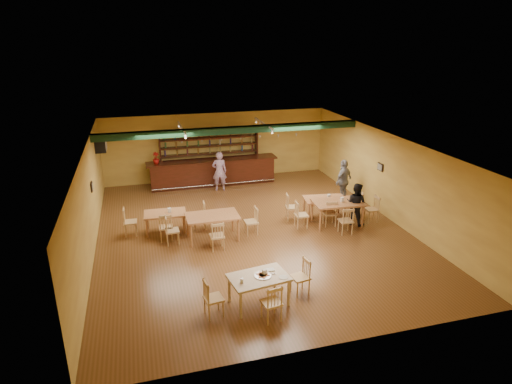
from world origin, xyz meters
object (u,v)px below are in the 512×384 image
object	(u,v)px
patron_right_a	(356,204)
near_table	(259,290)
dining_table_c	(213,227)
bar_counter	(213,172)
dining_table_b	(324,208)
patron_bar	(219,171)
dining_table_a	(166,222)
dining_table_d	(337,213)

from	to	relation	value
patron_right_a	near_table	bearing A→B (deg)	92.72
dining_table_c	bar_counter	bearing A→B (deg)	79.61
bar_counter	dining_table_c	world-z (taller)	bar_counter
dining_table_b	near_table	distance (m)	5.87
dining_table_b	bar_counter	bearing A→B (deg)	132.47
dining_table_c	patron_bar	size ratio (longest dim) A/B	0.99
bar_counter	dining_table_a	world-z (taller)	bar_counter
dining_table_b	patron_right_a	bearing A→B (deg)	-36.45
dining_table_d	near_table	distance (m)	5.49
bar_counter	dining_table_b	xyz separation A→B (m)	(3.19, -4.74, -0.20)
patron_right_a	patron_bar	bearing A→B (deg)	2.58
dining_table_a	near_table	bearing A→B (deg)	-66.01
dining_table_d	patron_right_a	world-z (taller)	patron_right_a
dining_table_d	dining_table_b	bearing A→B (deg)	108.54
dining_table_a	near_table	xyz separation A→B (m)	(1.85, -4.83, 0.04)
dining_table_d	patron_bar	world-z (taller)	patron_bar
near_table	patron_bar	size ratio (longest dim) A/B	0.84
dining_table_a	dining_table_d	world-z (taller)	dining_table_d
bar_counter	dining_table_c	bearing A→B (deg)	-100.35
dining_table_c	patron_right_a	world-z (taller)	patron_right_a
dining_table_d	near_table	world-z (taller)	dining_table_d
dining_table_c	dining_table_d	xyz separation A→B (m)	(4.35, -0.01, 0.00)
near_table	patron_right_a	bearing A→B (deg)	30.84
dining_table_b	dining_table_c	world-z (taller)	dining_table_c
dining_table_b	patron_bar	distance (m)	4.98
patron_bar	dining_table_a	bearing A→B (deg)	61.02
dining_table_c	patron_right_a	distance (m)	4.99
dining_table_a	patron_right_a	bearing A→B (deg)	-6.79
dining_table_b	dining_table_d	world-z (taller)	dining_table_d
dining_table_d	patron_bar	xyz separation A→B (m)	(-3.23, 4.59, 0.42)
dining_table_d	near_table	bearing A→B (deg)	-131.63
dining_table_a	dining_table_b	distance (m)	5.60
dining_table_a	dining_table_d	xyz separation A→B (m)	(5.76, -0.99, 0.08)
near_table	dining_table_a	bearing A→B (deg)	102.41
dining_table_d	patron_right_a	distance (m)	0.71
dining_table_c	near_table	world-z (taller)	dining_table_c
near_table	dining_table_b	bearing A→B (deg)	41.91
bar_counter	dining_table_c	distance (m)	5.50
bar_counter	dining_table_c	size ratio (longest dim) A/B	3.41
near_table	patron_right_a	size ratio (longest dim) A/B	0.95
bar_counter	patron_bar	xyz separation A→B (m)	(0.14, -0.83, 0.27)
dining_table_b	patron_bar	xyz separation A→B (m)	(-3.05, 3.91, 0.47)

